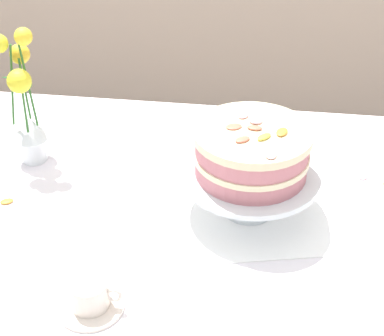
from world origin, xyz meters
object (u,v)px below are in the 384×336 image
flower_vase (26,108)px  teacup (90,297)px  cake_stand (250,179)px  layer_cake (252,151)px  dining_table (154,256)px

flower_vase → teacup: (0.26, -0.44, -0.12)m
cake_stand → flower_vase: bearing=166.1°
flower_vase → teacup: flower_vase is taller
layer_cake → flower_vase: bearing=166.1°
layer_cake → flower_vase: 0.54m
flower_vase → cake_stand: bearing=-13.9°
cake_stand → flower_vase: 0.54m
flower_vase → layer_cake: bearing=-13.9°
dining_table → teacup: (-0.06, -0.25, 0.12)m
dining_table → teacup: size_ratio=11.54×
teacup → cake_stand: bearing=50.4°
layer_cake → flower_vase: (-0.52, 0.13, -0.01)m
dining_table → layer_cake: 0.32m
layer_cake → flower_vase: flower_vase is taller
layer_cake → teacup: bearing=-129.6°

